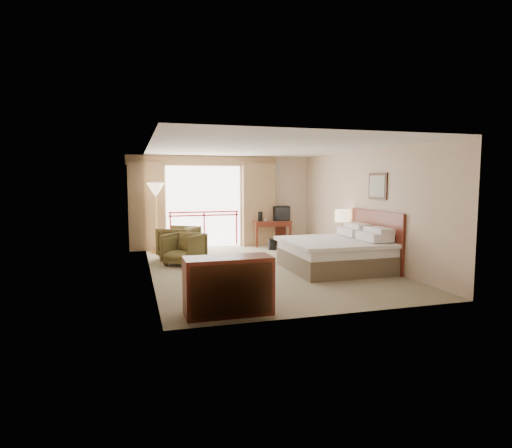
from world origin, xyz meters
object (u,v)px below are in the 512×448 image
object	(u,v)px
floor_lamp	(156,193)
dresser	(228,286)
table_lamp	(342,216)
side_table	(177,247)
armchair_far	(179,257)
nightstand	(343,247)
desk	(271,226)
bed	(337,253)
armchair_near	(184,265)
tv	(281,213)
wastebasket	(273,244)

from	to	relation	value
floor_lamp	dresser	xyz separation A→B (m)	(0.70, -5.87, -1.22)
table_lamp	side_table	distance (m)	4.24
armchair_far	nightstand	bearing A→B (deg)	105.37
desk	side_table	xyz separation A→B (m)	(-3.02, -1.73, -0.25)
bed	armchair_near	distance (m)	3.56
nightstand	armchair_near	distance (m)	4.01
nightstand	desk	size ratio (longest dim) A/B	0.49
armchair_near	floor_lamp	bearing A→B (deg)	147.49
bed	tv	world-z (taller)	tv
nightstand	table_lamp	bearing A→B (deg)	88.34
side_table	tv	bearing A→B (deg)	26.65
wastebasket	table_lamp	bearing A→B (deg)	-53.87
tv	armchair_near	size ratio (longest dim) A/B	0.60
bed	armchair_near	world-z (taller)	bed
tv	armchair_far	size ratio (longest dim) A/B	0.55
armchair_far	dresser	bearing A→B (deg)	35.58
dresser	desk	bearing A→B (deg)	64.63
nightstand	side_table	world-z (taller)	nightstand
floor_lamp	wastebasket	bearing A→B (deg)	-7.02
tv	side_table	size ratio (longest dim) A/B	0.98
wastebasket	floor_lamp	world-z (taller)	floor_lamp
desk	dresser	world-z (taller)	dresser
nightstand	floor_lamp	distance (m)	5.20
bed	floor_lamp	distance (m)	5.22
side_table	floor_lamp	distance (m)	1.89
armchair_far	dresser	size ratio (longest dim) A/B	0.69
armchair_near	desk	bearing A→B (deg)	81.34
armchair_far	dresser	xyz separation A→B (m)	(0.20, -4.96, 0.43)
tv	dresser	xyz separation A→B (m)	(-3.03, -6.24, -0.55)
wastebasket	nightstand	bearing A→B (deg)	-54.63
wastebasket	armchair_near	size ratio (longest dim) A/B	0.38
wastebasket	armchair_far	xyz separation A→B (m)	(-2.72, -0.51, -0.16)
table_lamp	wastebasket	bearing A→B (deg)	126.13
nightstand	table_lamp	size ratio (longest dim) A/B	0.87
desk	armchair_near	size ratio (longest dim) A/B	1.41
wastebasket	dresser	size ratio (longest dim) A/B	0.24
desk	dresser	xyz separation A→B (m)	(-2.73, -6.30, -0.16)
tv	armchair_near	xyz separation A→B (m)	(-3.22, -2.29, -0.98)
table_lamp	dresser	world-z (taller)	table_lamp
armchair_near	bed	bearing A→B (deg)	17.21
tv	dresser	bearing A→B (deg)	-113.16
wastebasket	tv	bearing A→B (deg)	56.10
tv	armchair_near	distance (m)	4.07
table_lamp	floor_lamp	world-z (taller)	floor_lamp
tv	floor_lamp	bearing A→B (deg)	-171.60
table_lamp	armchair_far	world-z (taller)	table_lamp
tv	armchair_near	bearing A→B (deg)	-141.79
bed	tv	bearing A→B (deg)	89.69
armchair_far	floor_lamp	bearing A→B (deg)	-117.81
table_lamp	armchair_near	world-z (taller)	table_lamp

